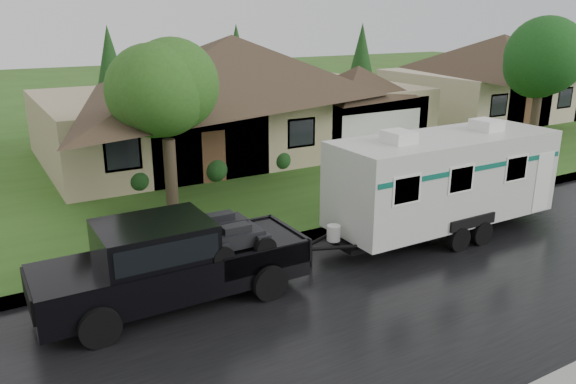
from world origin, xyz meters
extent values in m
plane|color=#2E531A|center=(0.00, 0.00, 0.00)|extent=(140.00, 140.00, 0.00)
cube|color=black|center=(0.00, -2.00, 0.01)|extent=(140.00, 8.00, 0.01)
cube|color=gray|center=(0.00, 2.25, 0.07)|extent=(140.00, 0.50, 0.15)
cube|color=#2E531A|center=(0.00, 15.00, 0.07)|extent=(140.00, 26.00, 0.15)
cube|color=tan|center=(2.00, 14.00, 1.65)|extent=(18.00, 10.00, 3.00)
pyramid|color=#34271C|center=(2.00, 14.00, 5.75)|extent=(19.44, 10.80, 2.60)
cube|color=tan|center=(7.40, 11.00, 1.50)|extent=(5.76, 4.00, 2.70)
cube|color=#C3B491|center=(22.00, 14.50, 1.65)|extent=(14.00, 9.00, 3.00)
pyramid|color=#34271C|center=(22.00, 14.50, 5.45)|extent=(15.12, 9.72, 2.30)
cube|color=#C3B491|center=(26.20, 12.00, 1.50)|extent=(4.48, 4.00, 2.70)
cylinder|color=#382B1E|center=(-4.09, 5.88, 1.48)|extent=(0.41, 0.41, 2.65)
sphere|color=#346A22|center=(-4.09, 5.88, 4.38)|extent=(3.66, 3.66, 3.66)
cylinder|color=#382B1E|center=(14.53, 6.03, 1.52)|extent=(0.42, 0.42, 2.74)
sphere|color=#1D561C|center=(14.53, 6.03, 4.51)|extent=(3.78, 3.78, 3.78)
sphere|color=#143814|center=(-4.30, 9.30, 0.65)|extent=(1.00, 1.00, 1.00)
sphere|color=#143814|center=(-1.15, 9.30, 0.65)|extent=(1.00, 1.00, 1.00)
sphere|color=#143814|center=(2.00, 9.30, 0.65)|extent=(1.00, 1.00, 1.00)
sphere|color=#143814|center=(5.15, 9.30, 0.65)|extent=(1.00, 1.00, 1.00)
sphere|color=#143814|center=(8.30, 9.30, 0.65)|extent=(1.00, 1.00, 1.00)
cube|color=black|center=(-5.92, 0.45, 0.83)|extent=(6.35, 2.12, 0.91)
cube|color=black|center=(-8.25, 0.45, 1.11)|extent=(1.69, 2.06, 0.37)
cube|color=black|center=(-6.35, 0.45, 1.64)|extent=(2.54, 1.99, 0.95)
cube|color=black|center=(-6.35, 0.45, 1.69)|extent=(2.33, 2.03, 0.58)
cube|color=black|center=(-3.91, 0.45, 1.04)|extent=(2.33, 2.01, 0.06)
cylinder|color=black|center=(-7.94, -0.59, 0.44)|extent=(0.89, 0.34, 0.89)
cylinder|color=black|center=(-7.94, 1.48, 0.44)|extent=(0.89, 0.34, 0.89)
cylinder|color=black|center=(-3.91, -0.59, 0.44)|extent=(0.89, 0.34, 0.89)
cylinder|color=black|center=(-3.91, 1.48, 0.44)|extent=(0.89, 0.34, 0.89)
cube|color=silver|center=(2.78, 0.45, 1.88)|extent=(7.41, 2.54, 2.59)
cube|color=black|center=(2.78, 0.45, 0.42)|extent=(7.84, 1.27, 0.15)
cube|color=#0C584A|center=(2.78, 0.45, 2.45)|extent=(7.26, 2.56, 0.15)
cube|color=white|center=(0.87, 0.45, 3.35)|extent=(0.74, 0.85, 0.34)
cube|color=white|center=(4.47, 0.45, 3.35)|extent=(0.74, 0.85, 0.34)
cylinder|color=black|center=(2.30, -0.80, 0.37)|extent=(0.74, 0.25, 0.74)
cylinder|color=black|center=(2.30, 1.70, 0.37)|extent=(0.74, 0.25, 0.74)
cylinder|color=black|center=(3.25, -0.80, 0.37)|extent=(0.74, 0.25, 0.74)
cylinder|color=black|center=(3.25, 1.70, 0.37)|extent=(0.74, 0.25, 0.74)
camera|label=1|loc=(-9.72, -11.48, 6.64)|focal=35.00mm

